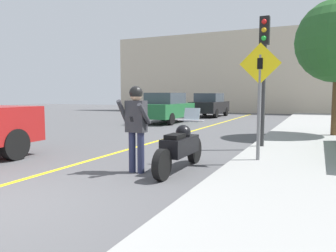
{
  "coord_description": "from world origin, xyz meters",
  "views": [
    {
      "loc": [
        4.35,
        -2.97,
        1.57
      ],
      "look_at": [
        1.41,
        3.41,
        0.9
      ],
      "focal_mm": 35.0,
      "sensor_mm": 36.0,
      "label": 1
    }
  ],
  "objects_px": {
    "crossing_sign": "(260,90)",
    "parked_car_black": "(210,105)",
    "traffic_light": "(264,57)",
    "motorcycle": "(180,147)",
    "parked_car_green": "(166,108)",
    "person_biker": "(136,120)"
  },
  "relations": [
    {
      "from": "motorcycle",
      "to": "parked_car_green",
      "type": "xyz_separation_m",
      "value": [
        -5.19,
        10.46,
        0.36
      ]
    },
    {
      "from": "traffic_light",
      "to": "parked_car_green",
      "type": "distance_m",
      "value": 9.69
    },
    {
      "from": "parked_car_black",
      "to": "traffic_light",
      "type": "bearing_deg",
      "value": -66.61
    },
    {
      "from": "motorcycle",
      "to": "traffic_light",
      "type": "relative_size",
      "value": 0.64
    },
    {
      "from": "motorcycle",
      "to": "crossing_sign",
      "type": "xyz_separation_m",
      "value": [
        1.37,
        1.27,
        1.18
      ]
    },
    {
      "from": "motorcycle",
      "to": "crossing_sign",
      "type": "distance_m",
      "value": 2.2
    },
    {
      "from": "person_biker",
      "to": "parked_car_green",
      "type": "height_order",
      "value": "person_biker"
    },
    {
      "from": "parked_car_black",
      "to": "motorcycle",
      "type": "bearing_deg",
      "value": -74.54
    },
    {
      "from": "motorcycle",
      "to": "crossing_sign",
      "type": "relative_size",
      "value": 0.89
    },
    {
      "from": "parked_car_green",
      "to": "parked_car_black",
      "type": "relative_size",
      "value": 1.0
    },
    {
      "from": "motorcycle",
      "to": "crossing_sign",
      "type": "bearing_deg",
      "value": 42.83
    },
    {
      "from": "person_biker",
      "to": "crossing_sign",
      "type": "height_order",
      "value": "crossing_sign"
    },
    {
      "from": "crossing_sign",
      "to": "parked_car_black",
      "type": "xyz_separation_m",
      "value": [
        -5.92,
        15.21,
        -0.82
      ]
    },
    {
      "from": "crossing_sign",
      "to": "parked_car_black",
      "type": "height_order",
      "value": "crossing_sign"
    },
    {
      "from": "crossing_sign",
      "to": "traffic_light",
      "type": "height_order",
      "value": "traffic_light"
    },
    {
      "from": "traffic_light",
      "to": "parked_car_black",
      "type": "bearing_deg",
      "value": 113.39
    },
    {
      "from": "traffic_light",
      "to": "parked_car_black",
      "type": "xyz_separation_m",
      "value": [
        -5.68,
        13.14,
        -1.77
      ]
    },
    {
      "from": "person_biker",
      "to": "parked_car_green",
      "type": "distance_m",
      "value": 11.87
    },
    {
      "from": "motorcycle",
      "to": "parked_car_black",
      "type": "relative_size",
      "value": 0.55
    },
    {
      "from": "motorcycle",
      "to": "traffic_light",
      "type": "bearing_deg",
      "value": 71.28
    },
    {
      "from": "traffic_light",
      "to": "parked_car_green",
      "type": "xyz_separation_m",
      "value": [
        -6.32,
        7.13,
        -1.77
      ]
    },
    {
      "from": "motorcycle",
      "to": "parked_car_black",
      "type": "height_order",
      "value": "parked_car_black"
    }
  ]
}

